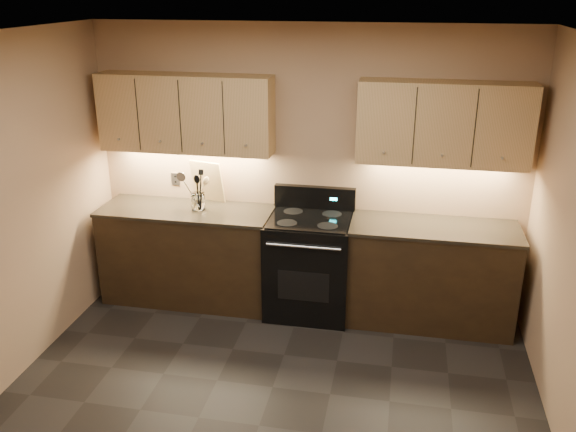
{
  "coord_description": "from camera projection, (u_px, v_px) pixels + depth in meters",
  "views": [
    {
      "loc": [
        0.86,
        -3.36,
        2.9
      ],
      "look_at": [
        -0.08,
        1.45,
        1.03
      ],
      "focal_mm": 38.0,
      "sensor_mm": 36.0,
      "label": 1
    }
  ],
  "objects": [
    {
      "name": "cutting_board",
      "position": [
        207.0,
        181.0,
        5.82
      ],
      "size": [
        0.34,
        0.18,
        0.41
      ],
      "primitive_type": "cube",
      "rotation": [
        0.21,
        0.0,
        -0.24
      ],
      "color": "#DCC076",
      "rests_on": "counter_left"
    },
    {
      "name": "upper_cab_left",
      "position": [
        186.0,
        113.0,
        5.52
      ],
      "size": [
        1.6,
        0.3,
        0.7
      ],
      "primitive_type": "cube",
      "color": "tan",
      "rests_on": "wall_back"
    },
    {
      "name": "floor",
      "position": [
        259.0,
        426.0,
        4.27
      ],
      "size": [
        4.0,
        4.0,
        0.0
      ],
      "primitive_type": "plane",
      "color": "black",
      "rests_on": "ground"
    },
    {
      "name": "counter_left",
      "position": [
        189.0,
        254.0,
        5.86
      ],
      "size": [
        1.62,
        0.62,
        0.93
      ],
      "color": "black",
      "rests_on": "ground"
    },
    {
      "name": "wooden_spoon",
      "position": [
        193.0,
        192.0,
        5.62
      ],
      "size": [
        0.17,
        0.14,
        0.31
      ],
      "primitive_type": null,
      "rotation": [
        -0.25,
        0.41,
        0.05
      ],
      "color": "#DCC076",
      "rests_on": "utensil_crock"
    },
    {
      "name": "ceiling",
      "position": [
        251.0,
        42.0,
        3.34
      ],
      "size": [
        4.0,
        4.0,
        0.0
      ],
      "primitive_type": "plane",
      "rotation": [
        3.14,
        0.0,
        0.0
      ],
      "color": "silver",
      "rests_on": "wall_back"
    },
    {
      "name": "steel_skimmer",
      "position": [
        200.0,
        189.0,
        5.61
      ],
      "size": [
        0.26,
        0.1,
        0.36
      ],
      "primitive_type": null,
      "rotation": [
        0.04,
        -0.52,
        -0.07
      ],
      "color": "silver",
      "rests_on": "utensil_crock"
    },
    {
      "name": "black_spoon",
      "position": [
        198.0,
        190.0,
        5.63
      ],
      "size": [
        0.09,
        0.16,
        0.36
      ],
      "primitive_type": null,
      "rotation": [
        0.27,
        0.1,
        -0.07
      ],
      "color": "black",
      "rests_on": "utensil_crock"
    },
    {
      "name": "counter_right",
      "position": [
        431.0,
        274.0,
        5.45
      ],
      "size": [
        1.46,
        0.62,
        0.93
      ],
      "color": "black",
      "rests_on": "ground"
    },
    {
      "name": "utensil_crock",
      "position": [
        198.0,
        202.0,
        5.66
      ],
      "size": [
        0.14,
        0.14,
        0.16
      ],
      "color": "white",
      "rests_on": "counter_left"
    },
    {
      "name": "outlet_plate",
      "position": [
        176.0,
        179.0,
        5.93
      ],
      "size": [
        0.08,
        0.01,
        0.12
      ],
      "primitive_type": "cube",
      "color": "#B2B5BA",
      "rests_on": "wall_back"
    },
    {
      "name": "wall_back",
      "position": [
        307.0,
        168.0,
        5.64
      ],
      "size": [
        4.0,
        0.04,
        2.6
      ],
      "primitive_type": "cube",
      "color": "tan",
      "rests_on": "ground"
    },
    {
      "name": "black_turner",
      "position": [
        199.0,
        189.0,
        5.59
      ],
      "size": [
        0.11,
        0.16,
        0.39
      ],
      "primitive_type": null,
      "rotation": [
        -0.14,
        0.07,
        0.28
      ],
      "color": "black",
      "rests_on": "utensil_crock"
    },
    {
      "name": "upper_cab_right",
      "position": [
        444.0,
        124.0,
        5.11
      ],
      "size": [
        1.44,
        0.3,
        0.7
      ],
      "primitive_type": "cube",
      "color": "tan",
      "rests_on": "wall_back"
    },
    {
      "name": "stove",
      "position": [
        309.0,
        264.0,
        5.63
      ],
      "size": [
        0.76,
        0.68,
        1.14
      ],
      "color": "black",
      "rests_on": "ground"
    }
  ]
}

